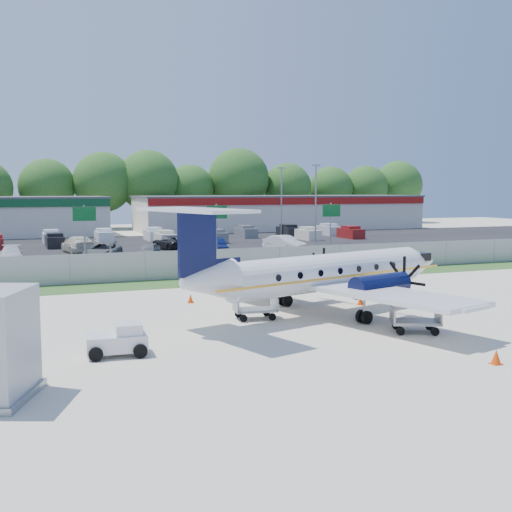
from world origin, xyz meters
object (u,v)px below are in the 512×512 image
object	(u,v)px
aircraft	(324,273)
baggage_cart_far	(415,321)
pushback_tug	(119,340)
baggage_cart_near	(255,309)

from	to	relation	value
aircraft	baggage_cart_far	xyz separation A→B (m)	(1.81, -5.24, -1.60)
aircraft	pushback_tug	xyz separation A→B (m)	(-10.92, -4.34, -1.53)
baggage_cart_near	aircraft	bearing A→B (deg)	-0.91
baggage_cart_near	baggage_cart_far	world-z (taller)	baggage_cart_far
baggage_cart_near	pushback_tug	bearing A→B (deg)	-148.75
pushback_tug	baggage_cart_near	world-z (taller)	pushback_tug
pushback_tug	baggage_cart_far	xyz separation A→B (m)	(12.73, -0.90, -0.07)
baggage_cart_near	baggage_cart_far	distance (m)	7.62
pushback_tug	baggage_cart_far	bearing A→B (deg)	-4.03
pushback_tug	baggage_cart_near	bearing A→B (deg)	31.25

